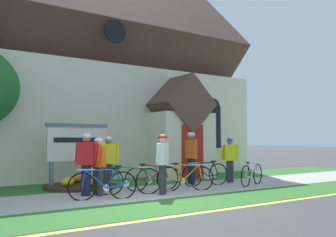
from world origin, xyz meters
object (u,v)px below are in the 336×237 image
(cyclist_in_white_jersey, at_px, (230,157))
(church_sign, at_px, (77,145))
(bicycle_blue, at_px, (252,174))
(bicycle_green, at_px, (129,181))
(cyclist_in_red_jersey, at_px, (86,159))
(roadside_conifer, at_px, (212,86))
(bicycle_red, at_px, (185,178))
(cyclist_in_blue_jersey, at_px, (108,159))
(cyclist_in_yellow_jersey, at_px, (191,153))
(bicycle_white, at_px, (152,178))
(cyclist_in_green_jersey, at_px, (98,162))
(cyclist_in_orange_jersey, at_px, (163,159))
(bicycle_black, at_px, (103,185))
(bicycle_yellow, at_px, (206,174))

(cyclist_in_white_jersey, bearing_deg, church_sign, 158.70)
(church_sign, height_order, bicycle_blue, church_sign)
(bicycle_green, distance_m, cyclist_in_white_jersey, 4.33)
(cyclist_in_red_jersey, distance_m, roadside_conifer, 12.45)
(bicycle_red, distance_m, cyclist_in_blue_jersey, 2.37)
(cyclist_in_yellow_jersey, distance_m, roadside_conifer, 9.25)
(cyclist_in_white_jersey, height_order, cyclist_in_red_jersey, cyclist_in_red_jersey)
(bicycle_green, height_order, bicycle_blue, bicycle_green)
(roadside_conifer, bearing_deg, cyclist_in_red_jersey, -146.38)
(bicycle_white, height_order, roadside_conifer, roadside_conifer)
(church_sign, distance_m, cyclist_in_white_jersey, 5.31)
(cyclist_in_yellow_jersey, height_order, cyclist_in_red_jersey, cyclist_in_yellow_jersey)
(cyclist_in_white_jersey, xyz_separation_m, cyclist_in_red_jersey, (-5.39, -0.21, 0.09))
(church_sign, bearing_deg, cyclist_in_white_jersey, -21.30)
(bicycle_white, relative_size, cyclist_in_green_jersey, 1.08)
(bicycle_blue, bearing_deg, cyclist_in_red_jersey, 171.40)
(cyclist_in_blue_jersey, height_order, cyclist_in_red_jersey, cyclist_in_red_jersey)
(cyclist_in_blue_jersey, xyz_separation_m, cyclist_in_orange_jersey, (1.01, -1.44, 0.03))
(bicycle_blue, relative_size, bicycle_black, 0.96)
(bicycle_black, xyz_separation_m, cyclist_in_white_jersey, (5.22, 0.99, 0.53))
(bicycle_green, relative_size, cyclist_in_white_jersey, 1.08)
(cyclist_in_red_jersey, bearing_deg, church_sign, 77.94)
(bicycle_yellow, height_order, roadside_conifer, roadside_conifer)
(bicycle_white, height_order, cyclist_in_orange_jersey, cyclist_in_orange_jersey)
(bicycle_black, xyz_separation_m, cyclist_in_yellow_jersey, (3.75, 1.31, 0.68))
(bicycle_black, height_order, cyclist_in_yellow_jersey, cyclist_in_yellow_jersey)
(bicycle_yellow, xyz_separation_m, cyclist_in_yellow_jersey, (-0.20, 0.53, 0.68))
(bicycle_black, height_order, roadside_conifer, roadside_conifer)
(roadside_conifer, bearing_deg, bicycle_white, -139.99)
(bicycle_white, bearing_deg, bicycle_black, -157.67)
(bicycle_green, bearing_deg, bicycle_red, -8.52)
(cyclist_in_orange_jersey, relative_size, cyclist_in_green_jersey, 1.06)
(cyclist_in_green_jersey, xyz_separation_m, cyclist_in_red_jersey, (-0.30, 0.12, 0.09))
(cyclist_in_green_jersey, bearing_deg, cyclist_in_red_jersey, 157.63)
(bicycle_green, height_order, cyclist_in_orange_jersey, cyclist_in_orange_jersey)
(bicycle_red, xyz_separation_m, cyclist_in_green_jersey, (-2.56, 0.49, 0.52))
(church_sign, height_order, cyclist_in_white_jersey, church_sign)
(bicycle_green, height_order, bicycle_black, bicycle_green)
(cyclist_in_yellow_jersey, relative_size, cyclist_in_red_jersey, 1.05)
(bicycle_white, relative_size, cyclist_in_yellow_jersey, 0.96)
(bicycle_black, relative_size, cyclist_in_orange_jersey, 1.01)
(bicycle_black, bearing_deg, cyclist_in_orange_jersey, -3.80)
(church_sign, distance_m, bicycle_white, 2.85)
(cyclist_in_yellow_jersey, relative_size, roadside_conifer, 0.24)
(bicycle_blue, height_order, bicycle_white, bicycle_white)
(church_sign, distance_m, cyclist_in_yellow_jersey, 3.83)
(bicycle_green, relative_size, cyclist_in_orange_jersey, 1.02)
(cyclist_in_white_jersey, bearing_deg, roadside_conifer, 54.65)
(cyclist_in_orange_jersey, bearing_deg, bicycle_blue, 1.20)
(cyclist_in_red_jersey, bearing_deg, bicycle_yellow, 0.03)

